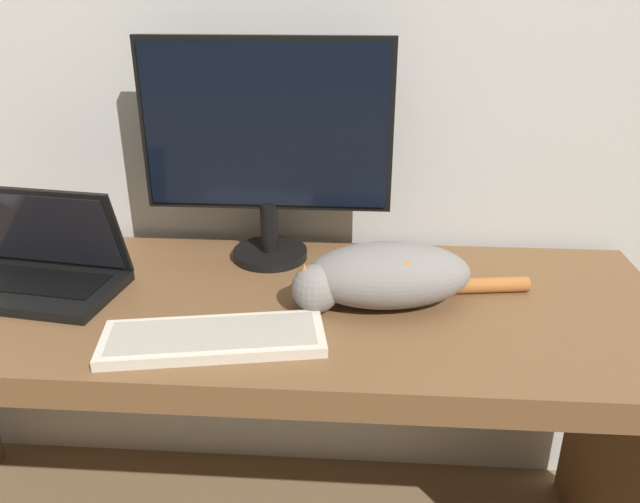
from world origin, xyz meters
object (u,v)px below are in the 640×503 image
at_px(external_keyboard, 214,338).
at_px(laptop, 39,269).
at_px(monitor, 266,142).
at_px(cat, 384,274).

bearing_deg(external_keyboard, laptop, 145.10).
xyz_separation_m(monitor, cat, (0.26, -0.21, -0.21)).
distance_m(laptop, external_keyboard, 0.45).
height_order(monitor, cat, monitor).
relative_size(monitor, cat, 1.13).
bearing_deg(laptop, monitor, 30.56).
distance_m(monitor, laptop, 0.55).
xyz_separation_m(laptop, external_keyboard, (0.41, -0.19, -0.03)).
xyz_separation_m(laptop, cat, (0.72, -0.02, 0.02)).
bearing_deg(monitor, external_keyboard, -97.20).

